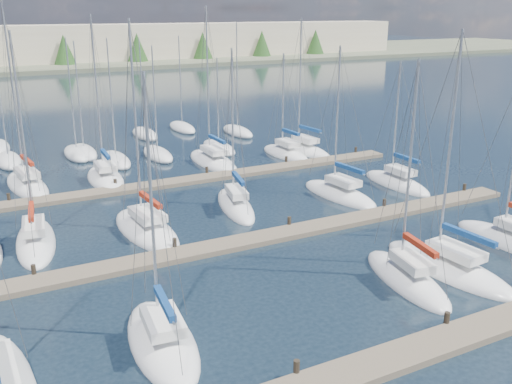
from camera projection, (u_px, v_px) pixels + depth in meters
name	position (u px, v px, depth m)	size (l,w,h in m)	color
ground	(89.00, 123.00, 72.45)	(400.00, 400.00, 0.00)	#182531
dock_near	(390.00, 360.00, 23.50)	(44.00, 1.93, 1.10)	#6B5E4C
dock_mid	(241.00, 242.00, 35.30)	(44.00, 1.93, 1.10)	#6B5E4C
dock_far	(167.00, 183.00, 47.11)	(44.00, 1.93, 1.10)	#6B5E4C
sailboat_l	(339.00, 194.00, 44.32)	(3.29, 8.13, 12.13)	white
sailboat_d	(407.00, 279.00, 30.46)	(3.61, 7.74, 12.38)	white
sailboat_q	(285.00, 154.00, 56.66)	(2.80, 7.27, 10.68)	white
sailboat_o	(105.00, 178.00, 48.43)	(3.10, 7.72, 14.27)	white
sailboat_i	(36.00, 241.00, 35.34)	(3.35, 8.48, 13.54)	white
sailboat_f	(512.00, 242.00, 35.19)	(2.56, 8.38, 12.02)	white
sailboat_r	(303.00, 149.00, 58.28)	(3.35, 8.67, 13.84)	white
sailboat_j	(146.00, 229.00, 37.30)	(3.52, 8.66, 14.17)	white
sailboat_e	(448.00, 268.00, 31.77)	(3.50, 8.88, 13.74)	white
sailboat_k	(236.00, 205.00, 41.80)	(3.78, 8.11, 12.11)	white
sailboat_m	(397.00, 183.00, 47.13)	(2.38, 7.53, 10.72)	white
sailboat_n	(27.00, 185.00, 46.57)	(3.61, 8.92, 15.49)	white
sailboat_c	(162.00, 341.00, 24.77)	(3.45, 7.58, 12.42)	white
sailboat_p	(213.00, 161.00, 53.90)	(3.07, 8.96, 14.95)	white
distant_boats	(79.00, 152.00, 56.76)	(36.93, 20.75, 13.30)	#9EA0A5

